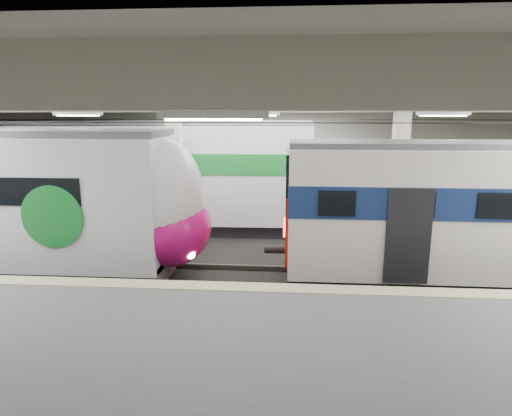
{
  "coord_description": "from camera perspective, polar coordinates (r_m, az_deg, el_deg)",
  "views": [
    {
      "loc": [
        1.08,
        -12.29,
        4.98
      ],
      "look_at": [
        0.11,
        1.0,
        2.0
      ],
      "focal_mm": 30.0,
      "sensor_mm": 36.0,
      "label": 1
    }
  ],
  "objects": [
    {
      "name": "modern_emu",
      "position": [
        15.29,
        -30.42,
        0.41
      ],
      "size": [
        13.95,
        2.88,
        4.49
      ],
      "color": "white",
      "rests_on": "ground"
    },
    {
      "name": "older_rer",
      "position": [
        14.07,
        30.44,
        -0.55
      ],
      "size": [
        12.61,
        2.79,
        4.2
      ],
      "color": "white",
      "rests_on": "ground"
    },
    {
      "name": "far_train",
      "position": [
        19.06,
        -15.31,
        4.38
      ],
      "size": [
        14.7,
        3.22,
        4.65
      ],
      "rotation": [
        0.0,
        0.0,
        0.02
      ],
      "color": "white",
      "rests_on": "ground"
    },
    {
      "name": "station_hall",
      "position": [
        10.75,
        -1.6,
        3.3
      ],
      "size": [
        36.0,
        24.0,
        5.75
      ],
      "color": "black",
      "rests_on": "ground"
    }
  ]
}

